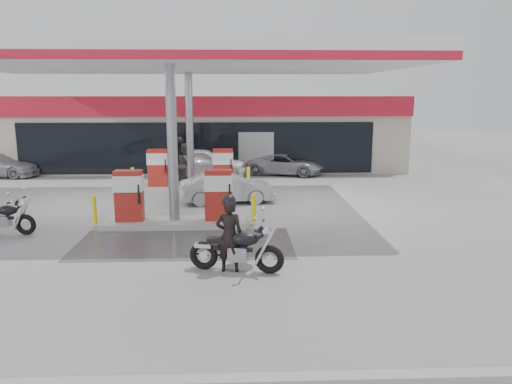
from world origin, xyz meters
TOP-DOWN VIEW (x-y plane):
  - ground at (0.00, 0.00)m, footprint 90.00×90.00m
  - wet_patch at (0.50, 0.00)m, footprint 6.00×3.00m
  - drain_cover at (2.00, -2.00)m, footprint 0.70×0.70m
  - store_building at (0.01, 15.94)m, footprint 22.00×8.22m
  - canopy at (0.00, 5.00)m, footprint 16.00×10.02m
  - pump_island_near at (0.00, 2.00)m, footprint 5.14×1.30m
  - pump_island_far at (0.00, 8.00)m, footprint 5.14×1.30m
  - main_motorcycle at (1.98, -2.27)m, footprint 2.25×1.00m
  - biker_main at (1.78, -2.22)m, footprint 0.65×0.45m
  - parked_motorcycle at (-4.97, 1.20)m, footprint 2.09×0.80m
  - sedan_white at (0.26, 11.20)m, footprint 4.44×1.80m
  - attendant at (-0.28, 9.00)m, footprint 0.74×0.95m
  - hatchback_silver at (1.62, 5.31)m, footprint 3.69×1.66m
  - parked_car_right at (4.50, 12.00)m, footprint 4.27×2.86m
  - biker_walking at (-0.69, 10.20)m, footprint 1.19×0.54m

SIDE VIEW (x-z plane):
  - ground at x=0.00m, z-range 0.00..0.00m
  - wet_patch at x=0.50m, z-range 0.00..0.00m
  - drain_cover at x=2.00m, z-range 0.00..0.01m
  - parked_motorcycle at x=-4.97m, z-range -0.06..1.01m
  - main_motorcycle at x=1.98m, z-range -0.07..1.10m
  - parked_car_right at x=4.50m, z-range 0.00..1.09m
  - hatchback_silver at x=1.62m, z-range 0.00..1.17m
  - pump_island_near at x=0.00m, z-range -0.18..1.60m
  - pump_island_far at x=0.00m, z-range -0.18..1.60m
  - sedan_white at x=0.26m, z-range 0.00..1.51m
  - biker_main at x=1.78m, z-range 0.00..1.74m
  - attendant at x=-0.28m, z-range 0.00..1.94m
  - biker_walking at x=-0.69m, z-range 0.00..1.99m
  - store_building at x=0.01m, z-range 0.01..4.01m
  - canopy at x=0.00m, z-range 2.51..8.02m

